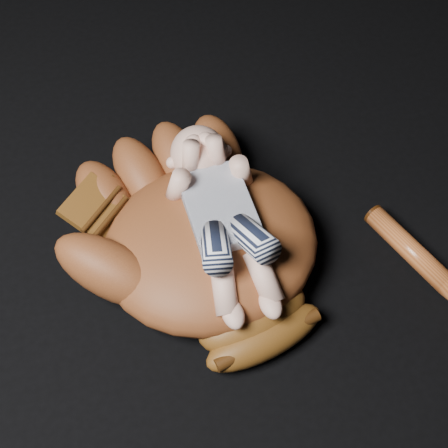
# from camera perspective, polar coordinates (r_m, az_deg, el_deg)

# --- Properties ---
(baseball_glove) EXTENTS (0.56, 0.61, 0.16)m
(baseball_glove) POSITION_cam_1_polar(r_m,az_deg,el_deg) (1.14, -1.17, -1.17)
(baseball_glove) COLOR #5B2A13
(baseball_glove) RESTS_ON ground
(newborn_baby) EXTENTS (0.17, 0.37, 0.15)m
(newborn_baby) POSITION_cam_1_polar(r_m,az_deg,el_deg) (1.09, 0.04, 0.36)
(newborn_baby) COLOR #D9A28C
(newborn_baby) RESTS_ON baseball_glove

